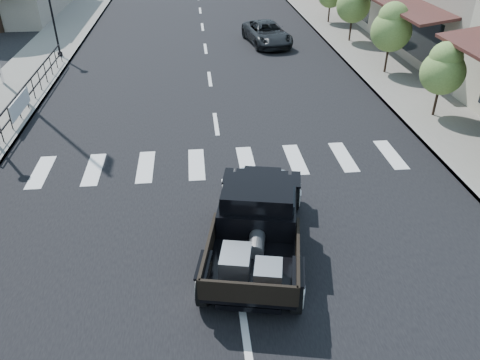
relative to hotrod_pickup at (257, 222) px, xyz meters
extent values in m
plane|color=black|center=(-0.54, 0.35, -0.87)|extent=(120.00, 120.00, 0.00)
cube|color=black|center=(-0.54, 15.35, -0.86)|extent=(14.00, 80.00, 0.02)
cube|color=gray|center=(-9.04, 15.35, -0.79)|extent=(3.00, 80.00, 0.15)
cube|color=gray|center=(7.96, 15.35, -0.79)|extent=(3.00, 80.00, 0.15)
imported|color=black|center=(2.99, 17.97, -0.26)|extent=(2.64, 4.63, 1.22)
camera|label=1|loc=(-1.28, -8.66, 6.50)|focal=35.00mm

